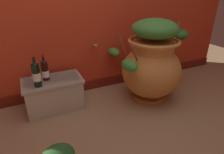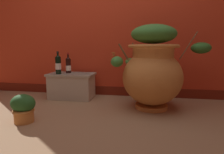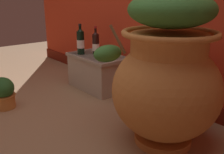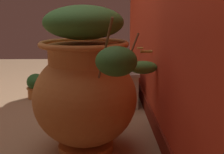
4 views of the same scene
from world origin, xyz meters
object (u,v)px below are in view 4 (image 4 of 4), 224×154
Objects in this scene: terracotta_urn at (85,84)px; potted_shrub at (36,86)px; wine_bottle_left at (122,57)px; wine_bottle_middle at (110,54)px.

terracotta_urn is 1.44m from potted_shrub.
wine_bottle_left reaches higher than potted_shrub.
wine_bottle_middle is at bearing 171.88° from terracotta_urn.
terracotta_urn is 4.16× the size of potted_shrub.
wine_bottle_left is at bearing 165.41° from terracotta_urn.
potted_shrub is (-1.24, -0.65, -0.33)m from terracotta_urn.
wine_bottle_left is at bearing 85.80° from potted_shrub.
terracotta_urn is at bearing -14.59° from wine_bottle_left.
terracotta_urn is at bearing 27.68° from potted_shrub.
terracotta_urn is at bearing -8.12° from wine_bottle_middle.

